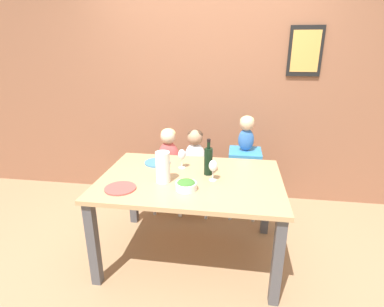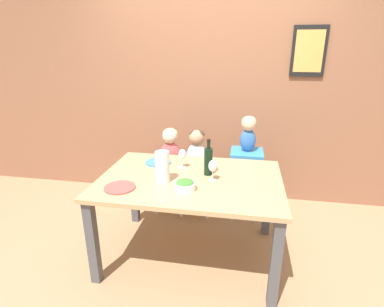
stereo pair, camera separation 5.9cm
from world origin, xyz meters
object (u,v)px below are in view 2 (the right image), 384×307
at_px(wine_glass_near, 213,167).
at_px(dinner_plate_front_left, 120,187).
at_px(chair_far_left, 171,177).
at_px(chair_right_highchair, 246,167).
at_px(chair_far_center, 197,179).
at_px(person_child_left, 170,148).
at_px(person_baby_right, 248,130).
at_px(person_child_center, 197,150).
at_px(dinner_plate_back_left, 158,162).
at_px(paper_towel_roll, 162,167).
at_px(salad_bowl_large, 185,185).
at_px(wine_glass_far, 182,155).
at_px(wine_bottle, 208,161).

height_order(wine_glass_near, dinner_plate_front_left, wine_glass_near).
relative_size(chair_far_left, chair_right_highchair, 0.63).
distance_m(chair_far_center, person_child_left, 0.44).
xyz_separation_m(chair_right_highchair, person_baby_right, (0.00, 0.00, 0.39)).
bearing_deg(person_child_center, chair_far_left, -179.70).
height_order(chair_far_left, dinner_plate_back_left, dinner_plate_back_left).
bearing_deg(paper_towel_roll, wine_glass_near, 13.05).
xyz_separation_m(person_child_left, wine_glass_near, (0.53, -0.76, 0.13)).
height_order(wine_glass_near, salad_bowl_large, wine_glass_near).
distance_m(chair_right_highchair, person_baby_right, 0.39).
xyz_separation_m(chair_right_highchair, wine_glass_far, (-0.55, -0.54, 0.29)).
xyz_separation_m(chair_far_left, wine_bottle, (0.48, -0.65, 0.47)).
bearing_deg(chair_far_center, chair_right_highchair, 0.00).
height_order(chair_far_left, wine_glass_near, wine_glass_near).
relative_size(salad_bowl_large, dinner_plate_back_left, 0.68).
distance_m(person_child_center, wine_glass_far, 0.56).
bearing_deg(chair_far_left, paper_towel_roll, -79.90).
bearing_deg(salad_bowl_large, paper_towel_roll, 151.26).
bearing_deg(wine_glass_far, dinner_plate_front_left, -128.56).
xyz_separation_m(chair_far_left, chair_right_highchair, (0.80, 0.00, 0.17)).
bearing_deg(paper_towel_roll, chair_far_left, 100.10).
distance_m(chair_far_center, dinner_plate_back_left, 0.65).
height_order(person_child_center, wine_glass_far, person_child_center).
relative_size(chair_right_highchair, wine_bottle, 2.44).
distance_m(chair_far_left, wine_glass_far, 0.76).
bearing_deg(wine_glass_near, chair_right_highchair, 70.55).
bearing_deg(person_baby_right, person_child_left, -179.96).
bearing_deg(chair_far_center, person_child_center, 90.00).
height_order(chair_far_left, person_child_center, person_child_center).
xyz_separation_m(paper_towel_roll, wine_glass_near, (0.38, 0.09, -0.00)).
distance_m(paper_towel_roll, wine_glass_far, 0.32).
distance_m(wine_glass_far, dinner_plate_back_left, 0.27).
relative_size(paper_towel_roll, wine_glass_far, 1.45).
xyz_separation_m(wine_glass_far, dinner_plate_front_left, (-0.38, -0.47, -0.11)).
distance_m(wine_glass_far, dinner_plate_front_left, 0.61).
height_order(chair_right_highchair, wine_glass_far, wine_glass_far).
distance_m(person_baby_right, wine_bottle, 0.73).
height_order(person_child_left, person_baby_right, person_baby_right).
distance_m(chair_far_center, person_child_center, 0.33).
height_order(person_child_left, wine_glass_near, person_child_left).
xyz_separation_m(chair_far_center, salad_bowl_large, (0.07, -0.95, 0.39)).
distance_m(wine_bottle, salad_bowl_large, 0.34).
bearing_deg(wine_bottle, dinner_plate_back_left, 159.27).
distance_m(paper_towel_roll, wine_glass_near, 0.39).
xyz_separation_m(person_child_left, paper_towel_roll, (0.15, -0.85, 0.14)).
relative_size(person_child_center, wine_bottle, 1.55).
height_order(chair_far_left, dinner_plate_front_left, dinner_plate_front_left).
bearing_deg(dinner_plate_back_left, person_child_left, 90.53).
distance_m(person_child_left, wine_glass_near, 0.93).
xyz_separation_m(person_child_center, dinner_plate_back_left, (-0.28, -0.47, 0.02)).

